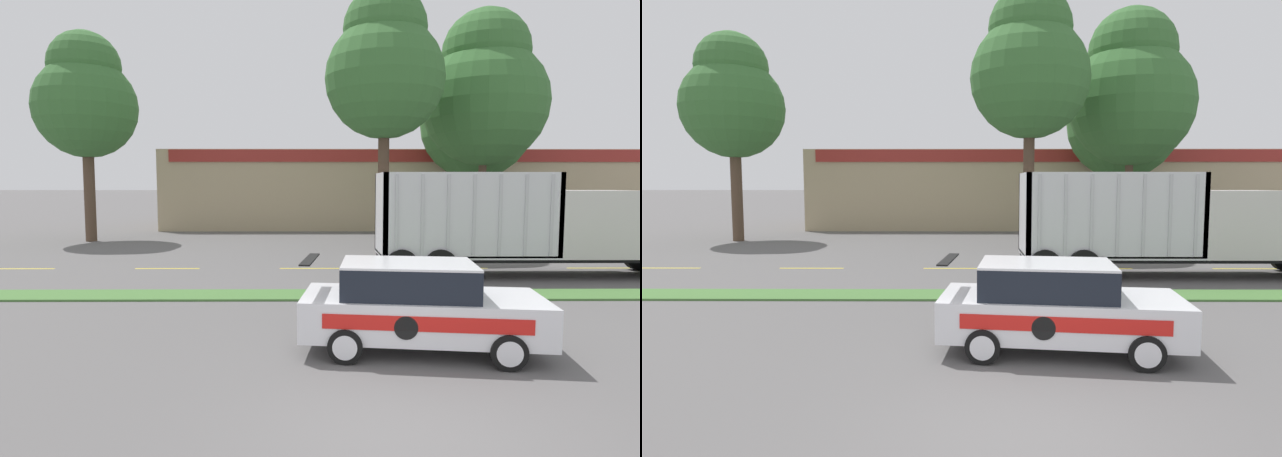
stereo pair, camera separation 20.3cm
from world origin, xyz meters
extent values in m
plane|color=#5B5959|center=(0.00, 0.00, 0.00)|extent=(600.00, 600.00, 0.00)
cube|color=#477538|center=(0.00, 7.81, 0.03)|extent=(120.00, 1.29, 0.06)
cube|color=yellow|center=(-11.99, 12.45, 0.00)|extent=(2.40, 0.14, 0.01)
cube|color=yellow|center=(-6.59, 12.45, 0.00)|extent=(2.40, 0.14, 0.01)
cube|color=yellow|center=(-1.19, 12.45, 0.00)|extent=(2.40, 0.14, 0.01)
cube|color=yellow|center=(4.21, 12.45, 0.00)|extent=(2.40, 0.14, 0.01)
cube|color=yellow|center=(9.61, 12.45, 0.00)|extent=(2.40, 0.14, 0.01)
cube|color=black|center=(6.59, 10.93, 0.62)|extent=(10.95, 1.27, 0.18)
cube|color=silver|center=(8.24, 10.93, 1.82)|extent=(2.72, 2.31, 2.22)
cube|color=black|center=(9.62, 10.93, 2.21)|extent=(0.04, 1.97, 1.00)
cylinder|color=silver|center=(6.78, 10.18, 2.63)|extent=(0.14, 0.14, 1.60)
cube|color=silver|center=(4.00, 10.93, 0.77)|extent=(5.77, 2.31, 0.12)
cube|color=silver|center=(6.80, 10.93, 2.15)|extent=(0.16, 2.31, 2.75)
cube|color=silver|center=(1.19, 10.93, 2.15)|extent=(0.16, 2.31, 2.75)
cube|color=silver|center=(4.00, 9.85, 2.15)|extent=(5.77, 0.16, 2.75)
cube|color=silver|center=(4.00, 12.01, 2.15)|extent=(5.77, 0.16, 2.75)
cube|color=#BCBCC1|center=(1.53, 9.75, 2.15)|extent=(0.10, 0.04, 2.62)
cube|color=#BCBCC1|center=(2.35, 9.75, 2.15)|extent=(0.10, 0.04, 2.62)
cube|color=#BCBCC1|center=(3.17, 9.75, 2.15)|extent=(0.10, 0.04, 2.62)
cube|color=#BCBCC1|center=(4.00, 9.75, 2.15)|extent=(0.10, 0.04, 2.62)
cube|color=#BCBCC1|center=(4.82, 9.75, 2.15)|extent=(0.10, 0.04, 2.62)
cube|color=#BCBCC1|center=(5.65, 9.75, 2.15)|extent=(0.10, 0.04, 2.62)
cube|color=#BCBCC1|center=(6.47, 9.75, 2.15)|extent=(0.10, 0.04, 2.62)
cylinder|color=black|center=(10.83, 12.07, 0.53)|extent=(1.06, 0.30, 1.06)
cylinder|color=black|center=(1.71, 9.79, 0.53)|extent=(1.06, 0.30, 1.06)
cylinder|color=black|center=(1.71, 12.07, 0.53)|extent=(1.06, 0.30, 1.06)
cylinder|color=black|center=(2.96, 9.79, 0.53)|extent=(1.06, 0.30, 1.06)
cylinder|color=black|center=(2.96, 12.07, 0.53)|extent=(1.06, 0.30, 1.06)
cube|color=white|center=(0.95, 3.21, 0.68)|extent=(4.64, 2.41, 0.75)
cube|color=black|center=(0.69, 3.24, 1.35)|extent=(2.63, 1.94, 0.58)
cube|color=white|center=(0.69, 3.24, 1.65)|extent=(2.63, 1.94, 0.04)
cube|color=black|center=(-1.15, 3.47, 1.69)|extent=(0.38, 1.51, 0.03)
cube|color=red|center=(0.84, 2.27, 0.76)|extent=(3.53, 0.45, 0.26)
cylinder|color=black|center=(0.51, 2.31, 0.68)|extent=(0.41, 0.06, 0.41)
cylinder|color=black|center=(2.21, 2.15, 0.31)|extent=(0.64, 0.28, 0.62)
cylinder|color=silver|center=(2.20, 2.04, 0.31)|extent=(0.43, 0.07, 0.43)
cylinder|color=black|center=(2.43, 3.93, 0.31)|extent=(0.64, 0.28, 0.62)
cylinder|color=silver|center=(2.44, 4.03, 0.31)|extent=(0.43, 0.07, 0.43)
cylinder|color=black|center=(-0.52, 2.49, 0.31)|extent=(0.64, 0.28, 0.62)
cylinder|color=silver|center=(-0.54, 2.38, 0.31)|extent=(0.43, 0.07, 0.43)
cylinder|color=black|center=(-0.30, 4.27, 0.31)|extent=(0.64, 0.28, 0.62)
cylinder|color=silver|center=(-0.29, 4.37, 0.31)|extent=(0.43, 0.07, 0.43)
cube|color=tan|center=(5.44, 33.36, 2.75)|extent=(34.15, 12.00, 5.50)
cube|color=maroon|center=(5.44, 27.31, 5.05)|extent=(32.45, 0.10, 0.80)
cylinder|color=brown|center=(8.37, 22.27, 2.87)|extent=(0.43, 0.43, 5.74)
sphere|color=#386B33|center=(8.37, 22.27, 7.64)|extent=(6.89, 6.89, 6.89)
sphere|color=#386B33|center=(8.37, 22.27, 10.39)|extent=(4.82, 4.82, 4.82)
cylinder|color=brown|center=(-13.54, 21.66, 2.91)|extent=(0.59, 0.59, 5.82)
sphere|color=#386B33|center=(-13.54, 21.66, 7.31)|extent=(5.43, 5.43, 5.43)
sphere|color=#386B33|center=(-13.54, 21.66, 9.48)|extent=(3.80, 3.80, 3.80)
cylinder|color=brown|center=(8.91, 25.35, 2.52)|extent=(0.50, 0.50, 5.04)
sphere|color=#386B33|center=(8.91, 25.35, 6.92)|extent=(6.85, 6.85, 6.85)
sphere|color=#386B33|center=(8.91, 25.35, 9.66)|extent=(4.79, 4.79, 4.79)
cylinder|color=brown|center=(2.24, 18.35, 3.31)|extent=(0.54, 0.54, 6.62)
sphere|color=#386B33|center=(2.24, 18.35, 8.19)|extent=(5.73, 5.73, 5.73)
sphere|color=#386B33|center=(2.24, 18.35, 10.48)|extent=(4.01, 4.01, 4.01)
camera|label=1|loc=(-1.03, -5.99, 3.12)|focal=28.00mm
camera|label=2|loc=(-0.82, -5.99, 3.12)|focal=28.00mm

